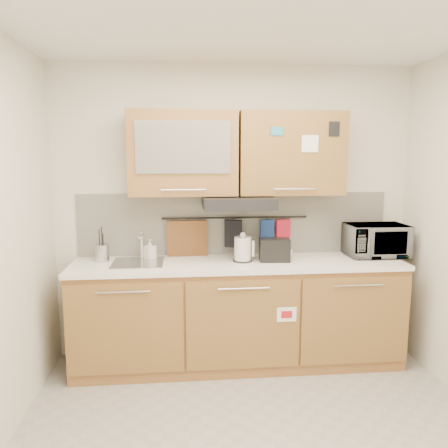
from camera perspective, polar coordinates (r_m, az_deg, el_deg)
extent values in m
plane|color=white|center=(2.58, 5.93, 26.64)|extent=(3.20, 3.20, 0.00)
plane|color=silver|center=(3.97, 1.39, 1.50)|extent=(3.20, 0.00, 3.20)
cube|color=#A8693B|center=(3.89, 1.88, -11.74)|extent=(2.80, 0.60, 0.88)
cube|color=black|center=(4.05, 1.85, -16.91)|extent=(2.80, 0.54, 0.10)
cube|color=#9F7138|center=(3.59, -12.80, -13.26)|extent=(0.91, 0.02, 0.74)
cylinder|color=silver|center=(3.47, -13.03, -8.66)|extent=(0.41, 0.01, 0.01)
cube|color=#9F7138|center=(3.59, 2.52, -13.03)|extent=(0.91, 0.02, 0.74)
cylinder|color=silver|center=(3.47, 2.62, -8.43)|extent=(0.41, 0.01, 0.01)
cube|color=#9F7138|center=(3.83, 16.82, -12.01)|extent=(0.91, 0.02, 0.74)
cylinder|color=silver|center=(3.71, 17.18, -7.66)|extent=(0.41, 0.01, 0.01)
cube|color=white|center=(3.75, 1.93, -5.19)|extent=(2.82, 0.62, 0.04)
cube|color=silver|center=(3.98, 1.41, 0.05)|extent=(2.80, 0.02, 0.56)
cube|color=#A8693B|center=(3.74, -5.36, 9.14)|extent=(0.90, 0.35, 0.70)
cube|color=silver|center=(3.55, -5.37, 9.96)|extent=(0.76, 0.02, 0.42)
cube|color=#9F7138|center=(3.85, 8.63, 9.07)|extent=(0.90, 0.35, 0.70)
cube|color=white|center=(3.71, 11.18, 10.25)|extent=(0.14, 0.00, 0.14)
cube|color=black|center=(3.71, 1.86, 2.84)|extent=(0.60, 0.46, 0.10)
cube|color=silver|center=(3.74, -11.16, -5.14)|extent=(0.42, 0.40, 0.03)
cylinder|color=silver|center=(3.87, -10.69, -2.77)|extent=(0.03, 0.03, 0.24)
cylinder|color=silver|center=(3.77, -10.84, -1.52)|extent=(0.02, 0.18, 0.02)
cylinder|color=black|center=(3.93, 1.48, 0.83)|extent=(1.30, 0.02, 0.02)
cylinder|color=#AEAFB3|center=(3.86, -15.63, -3.65)|extent=(0.13, 0.13, 0.15)
cylinder|color=black|center=(3.86, -15.93, -2.69)|extent=(0.01, 0.01, 0.28)
cylinder|color=black|center=(3.84, -15.48, -2.97)|extent=(0.01, 0.01, 0.25)
cylinder|color=black|center=(3.87, -15.62, -2.51)|extent=(0.01, 0.01, 0.30)
cylinder|color=black|center=(3.84, -15.92, -3.21)|extent=(0.01, 0.01, 0.22)
cylinder|color=silver|center=(3.72, 2.46, -3.31)|extent=(0.18, 0.18, 0.21)
sphere|color=silver|center=(3.70, 2.47, -1.43)|extent=(0.05, 0.05, 0.05)
cube|color=silver|center=(3.71, 3.85, -3.22)|extent=(0.03, 0.03, 0.13)
cylinder|color=black|center=(3.74, 2.45, -4.77)|extent=(0.16, 0.16, 0.01)
cube|color=black|center=(3.75, 6.61, -3.39)|extent=(0.27, 0.17, 0.19)
cube|color=black|center=(3.73, 5.94, -2.06)|extent=(0.08, 0.12, 0.01)
cube|color=black|center=(3.74, 7.33, -2.06)|extent=(0.08, 0.12, 0.01)
imported|color=#999999|center=(4.14, 19.22, -2.02)|extent=(0.52, 0.36, 0.29)
imported|color=#999999|center=(3.86, -9.64, -3.25)|extent=(0.11, 0.11, 0.18)
cube|color=brown|center=(3.93, -4.82, -2.80)|extent=(0.36, 0.04, 0.45)
cube|color=navy|center=(3.98, 5.66, -0.90)|extent=(0.13, 0.04, 0.21)
cube|color=black|center=(3.94, 1.22, -1.25)|extent=(0.16, 0.07, 0.24)
cube|color=red|center=(4.01, 7.74, -0.66)|extent=(0.14, 0.07, 0.18)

